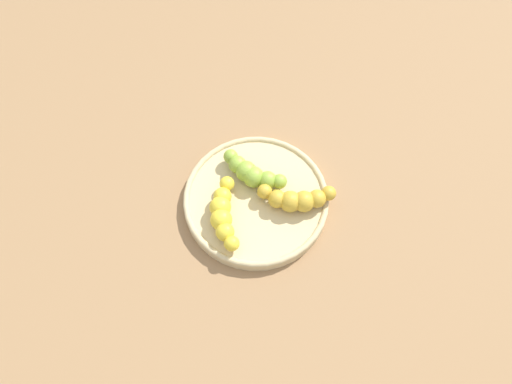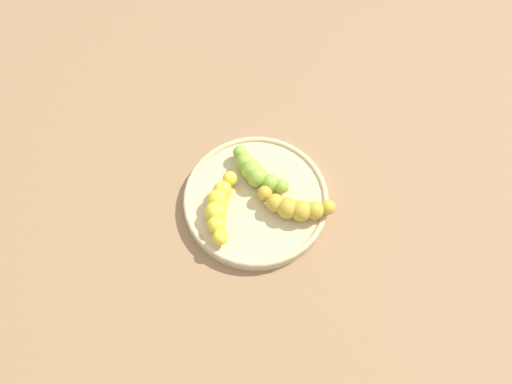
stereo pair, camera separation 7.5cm
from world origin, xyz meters
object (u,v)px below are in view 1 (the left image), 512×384
object	(u,v)px
fruit_bowl	(256,199)
banana_yellow	(223,213)
banana_green	(252,173)
banana_spotted	(297,199)

from	to	relation	value
fruit_bowl	banana_yellow	xyz separation A→B (m)	(0.03, -0.06, 0.02)
banana_green	banana_yellow	bearing A→B (deg)	-1.07
fruit_bowl	banana_green	xyz separation A→B (m)	(-0.04, -0.00, 0.02)
banana_green	banana_spotted	distance (m)	0.09
fruit_bowl	banana_spotted	world-z (taller)	banana_spotted
banana_green	banana_spotted	world-z (taller)	same
fruit_bowl	banana_green	bearing A→B (deg)	-178.17
banana_yellow	banana_green	bearing A→B (deg)	-127.33
fruit_bowl	banana_spotted	distance (m)	0.07
fruit_bowl	banana_green	world-z (taller)	banana_green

